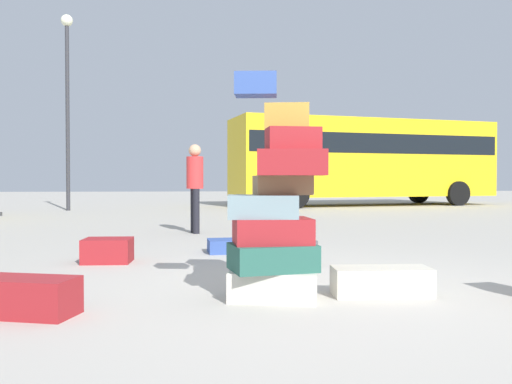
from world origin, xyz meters
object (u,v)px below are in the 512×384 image
object	(u,v)px
parked_bus	(364,156)
suitcase_charcoal_white_trunk	(290,253)
person_bearded_onlooker	(195,180)
suitcase_navy_right_side	(228,246)
suitcase_maroon_foreground_far	(24,297)
suitcase_maroon_behind_tower	(108,250)
lamp_post	(67,83)
suitcase_tower	(276,218)
suitcase_cream_foreground_near	(381,281)

from	to	relation	value
parked_bus	suitcase_charcoal_white_trunk	bearing A→B (deg)	-121.74
person_bearded_onlooker	parked_bus	size ratio (longest dim) A/B	0.16
suitcase_navy_right_side	suitcase_maroon_foreground_far	bearing A→B (deg)	-121.19
suitcase_maroon_behind_tower	suitcase_charcoal_white_trunk	xyz separation A→B (m)	(2.06, -0.44, 0.01)
person_bearded_onlooker	lamp_post	xyz separation A→B (m)	(-4.09, 7.47, 3.01)
lamp_post	suitcase_maroon_foreground_far	bearing A→B (deg)	-77.08
suitcase_maroon_behind_tower	person_bearded_onlooker	xyz separation A→B (m)	(0.93, 3.33, 0.81)
suitcase_navy_right_side	suitcase_maroon_foreground_far	distance (m)	3.49
suitcase_navy_right_side	person_bearded_onlooker	world-z (taller)	person_bearded_onlooker
suitcase_tower	suitcase_charcoal_white_trunk	size ratio (longest dim) A/B	3.32
suitcase_maroon_foreground_far	suitcase_maroon_behind_tower	bearing A→B (deg)	102.53
suitcase_tower	person_bearded_onlooker	size ratio (longest dim) A/B	1.10
suitcase_navy_right_side	suitcase_charcoal_white_trunk	size ratio (longest dim) A/B	0.97
parked_bus	lamp_post	size ratio (longest dim) A/B	1.69
suitcase_cream_foreground_near	suitcase_charcoal_white_trunk	xyz separation A→B (m)	(-0.51, 1.56, 0.03)
suitcase_maroon_foreground_far	parked_bus	world-z (taller)	parked_bus
suitcase_tower	suitcase_maroon_foreground_far	world-z (taller)	suitcase_tower
suitcase_navy_right_side	suitcase_maroon_foreground_far	size ratio (longest dim) A/B	0.71
suitcase_tower	suitcase_charcoal_white_trunk	bearing A→B (deg)	77.16
person_bearded_onlooker	lamp_post	bearing A→B (deg)	-163.37
suitcase_maroon_behind_tower	lamp_post	distance (m)	11.88
parked_bus	suitcase_maroon_behind_tower	bearing A→B (deg)	-129.70
suitcase_maroon_foreground_far	person_bearded_onlooker	xyz separation A→B (m)	(1.06, 5.75, 0.81)
suitcase_maroon_behind_tower	parked_bus	world-z (taller)	parked_bus
suitcase_cream_foreground_near	suitcase_navy_right_side	bearing A→B (deg)	115.46
suitcase_navy_right_side	lamp_post	xyz separation A→B (m)	(-4.58, 10.08, 3.87)
suitcase_navy_right_side	lamp_post	size ratio (longest dim) A/B	0.08
suitcase_cream_foreground_near	suitcase_charcoal_white_trunk	distance (m)	1.64
suitcase_cream_foreground_near	suitcase_navy_right_side	xyz separation A→B (m)	(-1.16, 2.71, -0.03)
suitcase_cream_foreground_near	lamp_post	world-z (taller)	lamp_post
suitcase_tower	suitcase_navy_right_side	xyz separation A→B (m)	(-0.27, 2.78, -0.56)
suitcase_cream_foreground_near	suitcase_maroon_behind_tower	xyz separation A→B (m)	(-2.57, 2.00, 0.02)
suitcase_charcoal_white_trunk	lamp_post	bearing A→B (deg)	104.77
suitcase_maroon_foreground_far	lamp_post	size ratio (longest dim) A/B	0.12
suitcase_maroon_foreground_far	person_bearded_onlooker	bearing A→B (deg)	95.27
suitcase_charcoal_white_trunk	suitcase_maroon_foreground_far	distance (m)	2.95
suitcase_charcoal_white_trunk	suitcase_maroon_behind_tower	bearing A→B (deg)	157.82
suitcase_navy_right_side	parked_bus	xyz separation A→B (m)	(5.59, 12.63, 1.75)
suitcase_navy_right_side	person_bearded_onlooker	xyz separation A→B (m)	(-0.49, 2.62, 0.86)
suitcase_cream_foreground_near	person_bearded_onlooker	world-z (taller)	person_bearded_onlooker
suitcase_navy_right_side	lamp_post	bearing A→B (deg)	109.54
suitcase_tower	suitcase_navy_right_side	bearing A→B (deg)	95.64
suitcase_tower	suitcase_cream_foreground_near	distance (m)	1.04
suitcase_maroon_behind_tower	suitcase_navy_right_side	xyz separation A→B (m)	(1.41, 0.71, -0.05)
suitcase_tower	suitcase_maroon_foreground_far	size ratio (longest dim) A/B	2.42
suitcase_tower	suitcase_cream_foreground_near	bearing A→B (deg)	4.50
suitcase_tower	suitcase_cream_foreground_near	xyz separation A→B (m)	(0.89, 0.07, -0.53)
suitcase_cream_foreground_near	suitcase_tower	bearing A→B (deg)	-173.19
suitcase_cream_foreground_near	suitcase_maroon_behind_tower	distance (m)	3.26
parked_bus	suitcase_tower	bearing A→B (deg)	-121.03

